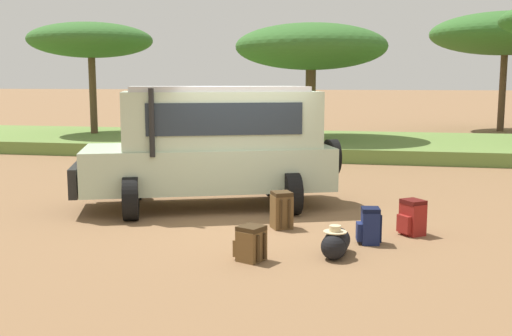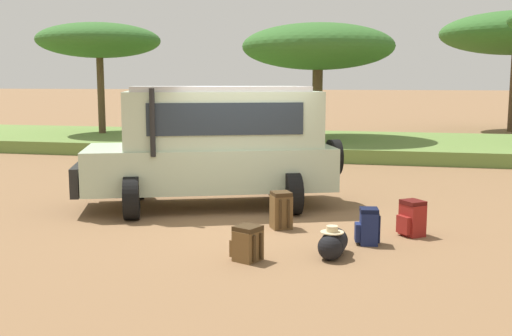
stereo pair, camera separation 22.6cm
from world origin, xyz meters
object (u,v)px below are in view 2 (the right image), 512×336
(acacia_tree_far_left, at_px, (99,41))
(backpack_beside_front_wheel, at_px, (368,227))
(backpack_cluster_center, at_px, (281,210))
(safari_vehicle, at_px, (215,143))
(backpack_near_rear_wheel, at_px, (247,244))
(backpack_outermost, at_px, (412,218))
(duffel_bag_low_black_case, at_px, (333,243))
(acacia_tree_left_mid, at_px, (318,47))

(acacia_tree_far_left, bearing_deg, backpack_beside_front_wheel, -49.05)
(backpack_cluster_center, height_order, acacia_tree_far_left, acacia_tree_far_left)
(safari_vehicle, bearing_deg, backpack_beside_front_wheel, -35.13)
(acacia_tree_far_left, bearing_deg, backpack_near_rear_wheel, -55.96)
(backpack_beside_front_wheel, bearing_deg, backpack_outermost, 45.98)
(safari_vehicle, height_order, duffel_bag_low_black_case, safari_vehicle)
(backpack_outermost, distance_m, acacia_tree_left_mid, 12.92)
(backpack_beside_front_wheel, xyz_separation_m, backpack_cluster_center, (-1.52, 0.70, 0.04))
(backpack_beside_front_wheel, bearing_deg, duffel_bag_low_black_case, -121.40)
(safari_vehicle, relative_size, backpack_beside_front_wheel, 9.37)
(duffel_bag_low_black_case, bearing_deg, safari_vehicle, 132.08)
(safari_vehicle, xyz_separation_m, backpack_outermost, (3.86, -1.53, -1.01))
(safari_vehicle, bearing_deg, acacia_tree_left_mid, 86.09)
(duffel_bag_low_black_case, distance_m, acacia_tree_left_mid, 14.12)
(safari_vehicle, relative_size, duffel_bag_low_black_case, 6.63)
(backpack_outermost, relative_size, acacia_tree_far_left, 0.12)
(backpack_near_rear_wheel, distance_m, acacia_tree_left_mid, 14.47)
(backpack_cluster_center, xyz_separation_m, acacia_tree_far_left, (-9.73, 12.26, 3.80))
(backpack_beside_front_wheel, height_order, duffel_bag_low_black_case, backpack_beside_front_wheel)
(backpack_near_rear_wheel, xyz_separation_m, duffel_bag_low_black_case, (1.17, 0.50, -0.06))
(safari_vehicle, relative_size, acacia_tree_far_left, 1.10)
(duffel_bag_low_black_case, bearing_deg, backpack_outermost, 52.00)
(backpack_outermost, distance_m, duffel_bag_low_black_case, 1.87)
(backpack_cluster_center, xyz_separation_m, backpack_outermost, (2.21, 0.00, -0.03))
(backpack_near_rear_wheel, relative_size, acacia_tree_left_mid, 0.09)
(backpack_cluster_center, height_order, acacia_tree_left_mid, acacia_tree_left_mid)
(safari_vehicle, height_order, acacia_tree_far_left, acacia_tree_far_left)
(safari_vehicle, relative_size, backpack_near_rear_wheel, 10.65)
(safari_vehicle, height_order, backpack_beside_front_wheel, safari_vehicle)
(backpack_outermost, xyz_separation_m, acacia_tree_left_mid, (-3.14, 12.04, 3.46))
(acacia_tree_far_left, height_order, acacia_tree_left_mid, acacia_tree_far_left)
(safari_vehicle, bearing_deg, backpack_cluster_center, -42.80)
(backpack_near_rear_wheel, height_order, duffel_bag_low_black_case, backpack_near_rear_wheel)
(backpack_outermost, xyz_separation_m, acacia_tree_far_left, (-11.94, 12.26, 3.83))
(backpack_near_rear_wheel, xyz_separation_m, acacia_tree_left_mid, (-0.82, 14.01, 3.50))
(backpack_outermost, relative_size, duffel_bag_low_black_case, 0.73)
(backpack_outermost, height_order, acacia_tree_far_left, acacia_tree_far_left)
(backpack_beside_front_wheel, xyz_separation_m, acacia_tree_left_mid, (-2.46, 12.75, 3.47))
(backpack_cluster_center, xyz_separation_m, duffel_bag_low_black_case, (1.06, -1.47, -0.12))
(backpack_beside_front_wheel, xyz_separation_m, duffel_bag_low_black_case, (-0.47, -0.77, -0.09))
(safari_vehicle, distance_m, backpack_cluster_center, 2.45)
(backpack_outermost, xyz_separation_m, duffel_bag_low_black_case, (-1.15, -1.47, -0.10))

